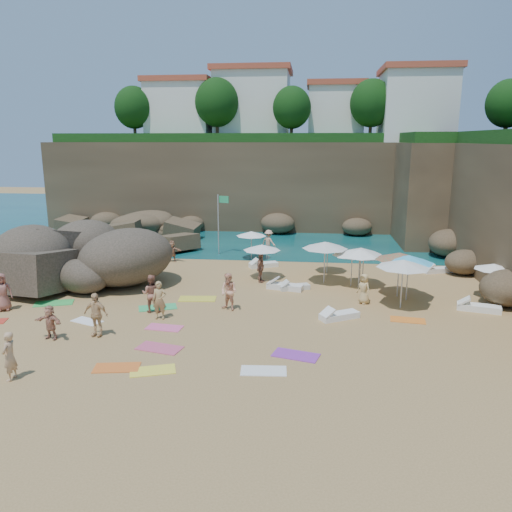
# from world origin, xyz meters

# --- Properties ---
(ground) EXTENTS (120.00, 120.00, 0.00)m
(ground) POSITION_xyz_m (0.00, 0.00, 0.00)
(ground) COLOR tan
(ground) RESTS_ON ground
(seawater) EXTENTS (120.00, 120.00, 0.00)m
(seawater) POSITION_xyz_m (0.00, 30.00, 0.00)
(seawater) COLOR #0C4751
(seawater) RESTS_ON ground
(cliff_back) EXTENTS (44.00, 8.00, 8.00)m
(cliff_back) POSITION_xyz_m (2.00, 25.00, 4.00)
(cliff_back) COLOR brown
(cliff_back) RESTS_ON ground
(cliff_corner) EXTENTS (10.00, 12.00, 8.00)m
(cliff_corner) POSITION_xyz_m (17.00, 20.00, 4.00)
(cliff_corner) COLOR brown
(cliff_corner) RESTS_ON ground
(rock_promontory) EXTENTS (12.00, 7.00, 2.00)m
(rock_promontory) POSITION_xyz_m (-11.00, 16.00, 0.00)
(rock_promontory) COLOR brown
(rock_promontory) RESTS_ON ground
(clifftop_buildings) EXTENTS (28.48, 9.48, 7.00)m
(clifftop_buildings) POSITION_xyz_m (2.96, 25.79, 11.24)
(clifftop_buildings) COLOR white
(clifftop_buildings) RESTS_ON cliff_back
(clifftop_trees) EXTENTS (35.60, 23.82, 4.40)m
(clifftop_trees) POSITION_xyz_m (4.78, 19.52, 11.26)
(clifftop_trees) COLOR #11380F
(clifftop_trees) RESTS_ON ground
(marina_masts) EXTENTS (3.10, 0.10, 6.00)m
(marina_masts) POSITION_xyz_m (-16.50, 30.00, 3.00)
(marina_masts) COLOR white
(marina_masts) RESTS_ON ground
(rock_outcrop) EXTENTS (10.75, 9.63, 3.53)m
(rock_outcrop) POSITION_xyz_m (-9.57, 3.47, 0.00)
(rock_outcrop) COLOR brown
(rock_outcrop) RESTS_ON ground
(flag_pole) EXTENTS (0.84, 0.30, 4.40)m
(flag_pole) POSITION_xyz_m (-1.61, 11.85, 2.81)
(flag_pole) COLOR silver
(flag_pole) RESTS_ON ground
(parasol_0) EXTENTS (2.12, 2.12, 2.01)m
(parasol_0) POSITION_xyz_m (0.84, 10.43, 1.84)
(parasol_0) COLOR silver
(parasol_0) RESTS_ON ground
(parasol_1) EXTENTS (2.64, 2.64, 2.50)m
(parasol_1) POSITION_xyz_m (5.81, 4.93, 2.29)
(parasol_1) COLOR silver
(parasol_1) RESTS_ON ground
(parasol_2) EXTENTS (2.10, 2.10, 1.98)m
(parasol_2) POSITION_xyz_m (6.05, 7.37, 1.82)
(parasol_2) COLOR silver
(parasol_2) RESTS_ON ground
(parasol_3) EXTENTS (2.34, 2.34, 2.21)m
(parasol_3) POSITION_xyz_m (7.76, 4.33, 2.03)
(parasol_3) COLOR silver
(parasol_3) RESTS_ON ground
(parasol_4) EXTENTS (2.29, 2.29, 2.17)m
(parasol_4) POSITION_xyz_m (7.35, 4.55, 1.99)
(parasol_4) COLOR silver
(parasol_4) RESTS_ON ground
(parasol_5) EXTENTS (2.25, 2.25, 2.13)m
(parasol_5) POSITION_xyz_m (2.08, 5.48, 1.95)
(parasol_5) COLOR silver
(parasol_5) RESTS_ON ground
(parasol_6) EXTENTS (2.57, 2.57, 2.43)m
(parasol_6) POSITION_xyz_m (9.68, 2.82, 2.23)
(parasol_6) COLOR silver
(parasol_6) RESTS_ON ground
(parasol_7) EXTENTS (2.28, 2.28, 2.16)m
(parasol_7) POSITION_xyz_m (7.98, 4.40, 1.98)
(parasol_7) COLOR silver
(parasol_7) RESTS_ON ground
(parasol_8) EXTENTS (2.38, 2.38, 2.25)m
(parasol_8) POSITION_xyz_m (7.84, 4.67, 2.06)
(parasol_8) COLOR silver
(parasol_8) RESTS_ON ground
(parasol_9) EXTENTS (2.63, 2.63, 2.49)m
(parasol_9) POSITION_xyz_m (9.55, 0.96, 2.28)
(parasol_9) COLOR silver
(parasol_9) RESTS_ON ground
(parasol_10) EXTENTS (2.57, 2.57, 2.43)m
(parasol_10) POSITION_xyz_m (10.06, 2.26, 2.23)
(parasol_10) COLOR silver
(parasol_10) RESTS_ON ground
(parasol_11) EXTENTS (2.01, 2.01, 1.90)m
(parasol_11) POSITION_xyz_m (14.59, 3.05, 1.74)
(parasol_11) COLOR silver
(parasol_11) RESTS_ON ground
(lounger_0) EXTENTS (1.99, 1.38, 0.30)m
(lounger_0) POSITION_xyz_m (1.91, 8.35, 0.15)
(lounger_0) COLOR white
(lounger_0) RESTS_ON ground
(lounger_1) EXTENTS (2.14, 1.15, 0.32)m
(lounger_1) POSITION_xyz_m (3.61, 3.46, 0.16)
(lounger_1) COLOR white
(lounger_1) RESTS_ON ground
(lounger_2) EXTENTS (2.05, 1.22, 0.30)m
(lounger_2) POSITION_xyz_m (13.10, 8.21, 0.15)
(lounger_2) COLOR white
(lounger_2) RESTS_ON ground
(lounger_3) EXTENTS (1.82, 1.16, 0.27)m
(lounger_3) POSITION_xyz_m (4.12, 3.49, 0.13)
(lounger_3) COLOR silver
(lounger_3) RESTS_ON ground
(lounger_4) EXTENTS (2.12, 1.15, 0.31)m
(lounger_4) POSITION_xyz_m (13.31, 0.88, 0.16)
(lounger_4) COLOR white
(lounger_4) RESTS_ON ground
(lounger_5) EXTENTS (1.97, 1.52, 0.30)m
(lounger_5) POSITION_xyz_m (6.41, -1.01, 0.15)
(lounger_5) COLOR white
(lounger_5) RESTS_ON ground
(towel_1) EXTENTS (1.98, 1.30, 0.03)m
(towel_1) POSITION_xyz_m (-1.02, -5.28, 0.02)
(towel_1) COLOR #D05174
(towel_1) RESTS_ON ground
(towel_2) EXTENTS (1.79, 1.11, 0.03)m
(towel_2) POSITION_xyz_m (-2.07, -7.18, 0.01)
(towel_2) COLOR orange
(towel_2) RESTS_ON ground
(towel_3) EXTENTS (2.08, 1.53, 0.03)m
(towel_3) POSITION_xyz_m (-2.60, -0.42, 0.02)
(towel_3) COLOR #35BC69
(towel_3) RESTS_ON ground
(towel_4) EXTENTS (1.81, 1.30, 0.03)m
(towel_4) POSITION_xyz_m (-0.66, -7.28, 0.01)
(towel_4) COLOR #FFED43
(towel_4) RESTS_ON ground
(towel_5) EXTENTS (1.62, 1.21, 0.03)m
(towel_5) POSITION_xyz_m (-5.29, -2.67, 0.01)
(towel_5) COLOR white
(towel_5) RESTS_ON ground
(towel_6) EXTENTS (1.97, 1.34, 0.03)m
(towel_6) POSITION_xyz_m (4.50, -5.36, 0.02)
(towel_6) COLOR purple
(towel_6) RESTS_ON ground
(towel_9) EXTENTS (1.68, 0.98, 0.03)m
(towel_9) POSITION_xyz_m (-1.48, -3.06, 0.01)
(towel_9) COLOR #F15E97
(towel_9) RESTS_ON ground
(towel_10) EXTENTS (1.68, 1.00, 0.03)m
(towel_10) POSITION_xyz_m (9.59, -0.86, 0.01)
(towel_10) COLOR orange
(towel_10) RESTS_ON ground
(towel_11) EXTENTS (2.11, 1.51, 0.03)m
(towel_11) POSITION_xyz_m (-8.14, -0.35, 0.02)
(towel_11) COLOR green
(towel_11) RESTS_ON ground
(towel_12) EXTENTS (2.03, 1.16, 0.03)m
(towel_12) POSITION_xyz_m (-0.92, 1.16, 0.02)
(towel_12) COLOR yellow
(towel_12) RESTS_ON ground
(towel_13) EXTENTS (1.73, 0.96, 0.03)m
(towel_13) POSITION_xyz_m (3.38, -6.84, 0.01)
(towel_13) COLOR white
(towel_13) RESTS_ON ground
(person_stand_1) EXTENTS (0.96, 0.78, 1.89)m
(person_stand_1) POSITION_xyz_m (-2.69, -1.04, 0.94)
(person_stand_1) COLOR #A66853
(person_stand_1) RESTS_ON ground
(person_stand_2) EXTENTS (1.22, 1.02, 1.77)m
(person_stand_2) POSITION_xyz_m (1.90, 12.40, 0.89)
(person_stand_2) COLOR #F8B38D
(person_stand_2) RESTS_ON ground
(person_stand_3) EXTENTS (0.66, 1.09, 1.74)m
(person_stand_3) POSITION_xyz_m (2.08, 4.73, 0.87)
(person_stand_3) COLOR #99644C
(person_stand_3) RESTS_ON ground
(person_stand_4) EXTENTS (0.83, 0.85, 1.57)m
(person_stand_4) POSITION_xyz_m (7.75, 1.43, 0.79)
(person_stand_4) COLOR tan
(person_stand_4) RESTS_ON ground
(person_stand_5) EXTENTS (1.41, 0.50, 1.49)m
(person_stand_5) POSITION_xyz_m (-4.52, 9.15, 0.75)
(person_stand_5) COLOR tan
(person_stand_5) RESTS_ON ground
(person_stand_6) EXTENTS (0.43, 0.65, 1.78)m
(person_stand_6) POSITION_xyz_m (-5.40, -8.46, 0.89)
(person_stand_6) COLOR tan
(person_stand_6) RESTS_ON ground
(person_lie_1) EXTENTS (1.39, 2.04, 0.46)m
(person_lie_1) POSITION_xyz_m (-4.08, -4.29, 0.23)
(person_lie_1) COLOR #E0B57F
(person_lie_1) RESTS_ON ground
(person_lie_2) EXTENTS (1.62, 2.07, 0.50)m
(person_lie_2) POSITION_xyz_m (-10.03, -1.66, 0.25)
(person_lie_2) COLOR #935649
(person_lie_2) RESTS_ON ground
(person_lie_3) EXTENTS (1.70, 1.77, 0.39)m
(person_lie_3) POSITION_xyz_m (-5.86, -4.85, 0.20)
(person_lie_3) COLOR tan
(person_lie_3) RESTS_ON ground
(person_lie_4) EXTENTS (0.75, 1.82, 0.43)m
(person_lie_4) POSITION_xyz_m (-2.00, -1.96, 0.21)
(person_lie_4) COLOR tan
(person_lie_4) RESTS_ON ground
(person_lie_5) EXTENTS (1.64, 2.05, 0.70)m
(person_lie_5) POSITION_xyz_m (1.03, -0.38, 0.35)
(person_lie_5) COLOR #F3AE8A
(person_lie_5) RESTS_ON ground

